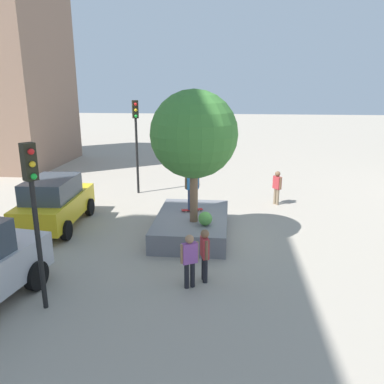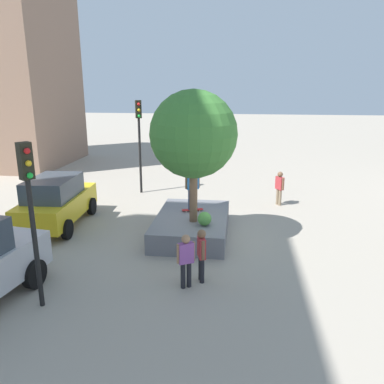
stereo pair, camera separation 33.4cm
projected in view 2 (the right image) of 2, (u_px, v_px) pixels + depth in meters
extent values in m
plane|color=#9E9384|center=(196.00, 238.00, 13.84)|extent=(120.00, 120.00, 0.00)
cube|color=slate|center=(192.00, 225.00, 14.14)|extent=(4.09, 2.57, 0.72)
cylinder|color=brown|center=(193.00, 190.00, 13.18)|extent=(0.28, 0.28, 2.24)
sphere|color=#3D7A33|center=(193.00, 134.00, 12.66)|extent=(2.92, 2.92, 2.92)
sphere|color=#4C8C3D|center=(205.00, 219.00, 13.01)|extent=(0.48, 0.48, 0.48)
cube|color=#A51E1E|center=(192.00, 210.00, 14.51)|extent=(0.44, 0.83, 0.02)
sphere|color=beige|center=(199.00, 209.00, 14.64)|extent=(0.06, 0.06, 0.06)
sphere|color=beige|center=(200.00, 211.00, 14.48)|extent=(0.06, 0.06, 0.06)
sphere|color=beige|center=(185.00, 210.00, 14.55)|extent=(0.06, 0.06, 0.06)
sphere|color=beige|center=(186.00, 212.00, 14.39)|extent=(0.06, 0.06, 0.06)
cylinder|color=navy|center=(190.00, 200.00, 14.36)|extent=(0.15, 0.15, 0.80)
cylinder|color=navy|center=(195.00, 199.00, 14.43)|extent=(0.15, 0.15, 0.80)
cube|color=#2D6BB2|center=(192.00, 181.00, 14.20)|extent=(0.38, 0.49, 0.63)
cylinder|color=brown|center=(186.00, 181.00, 14.12)|extent=(0.10, 0.10, 0.59)
cylinder|color=brown|center=(198.00, 180.00, 14.27)|extent=(0.10, 0.10, 0.59)
sphere|color=brown|center=(192.00, 169.00, 14.08)|extent=(0.26, 0.26, 0.26)
cylinder|color=black|center=(34.00, 274.00, 10.40)|extent=(0.82, 0.34, 0.80)
cube|color=gold|center=(57.00, 206.00, 14.96)|extent=(4.30, 1.98, 0.84)
cube|color=#38424C|center=(53.00, 188.00, 14.54)|extent=(2.44, 1.67, 0.76)
cylinder|color=black|center=(51.00, 205.00, 16.43)|extent=(0.73, 0.25, 0.72)
cylinder|color=black|center=(92.00, 206.00, 16.30)|extent=(0.73, 0.25, 0.72)
cylinder|color=black|center=(19.00, 228.00, 13.84)|extent=(0.73, 0.25, 0.72)
cylinder|color=black|center=(67.00, 229.00, 13.71)|extent=(0.73, 0.25, 0.72)
cylinder|color=black|center=(140.00, 156.00, 19.18)|extent=(0.12, 0.12, 3.76)
cube|color=black|center=(138.00, 109.00, 18.55)|extent=(0.33, 0.35, 0.85)
sphere|color=red|center=(139.00, 104.00, 18.34)|extent=(0.14, 0.14, 0.14)
sphere|color=gold|center=(139.00, 110.00, 18.42)|extent=(0.14, 0.14, 0.14)
sphere|color=green|center=(139.00, 116.00, 18.50)|extent=(0.14, 0.14, 0.14)
cylinder|color=black|center=(35.00, 245.00, 9.20)|extent=(0.12, 0.12, 3.26)
cube|color=black|center=(25.00, 161.00, 8.65)|extent=(0.37, 0.36, 0.85)
sphere|color=red|center=(27.00, 151.00, 8.48)|extent=(0.14, 0.14, 0.14)
sphere|color=gold|center=(29.00, 163.00, 8.56)|extent=(0.14, 0.14, 0.14)
sphere|color=green|center=(30.00, 176.00, 8.63)|extent=(0.14, 0.14, 0.14)
cylinder|color=black|center=(201.00, 268.00, 10.82)|extent=(0.13, 0.13, 0.73)
cylinder|color=black|center=(202.00, 271.00, 10.65)|extent=(0.13, 0.13, 0.73)
cube|color=#B23338|center=(202.00, 248.00, 10.56)|extent=(0.45, 0.29, 0.57)
cylinder|color=brown|center=(200.00, 244.00, 10.76)|extent=(0.09, 0.09, 0.54)
cylinder|color=brown|center=(203.00, 250.00, 10.35)|extent=(0.09, 0.09, 0.54)
sphere|color=brown|center=(202.00, 234.00, 10.45)|extent=(0.24, 0.24, 0.24)
cylinder|color=#847056|center=(280.00, 198.00, 17.49)|extent=(0.14, 0.14, 0.74)
cylinder|color=#847056|center=(278.00, 197.00, 17.64)|extent=(0.14, 0.14, 0.74)
cube|color=#B23338|center=(280.00, 183.00, 17.39)|extent=(0.45, 0.38, 0.58)
cylinder|color=brown|center=(283.00, 184.00, 17.20)|extent=(0.09, 0.09, 0.55)
cylinder|color=brown|center=(277.00, 182.00, 17.57)|extent=(0.09, 0.09, 0.55)
sphere|color=brown|center=(280.00, 174.00, 17.28)|extent=(0.24, 0.24, 0.24)
cylinder|color=black|center=(183.00, 276.00, 10.38)|extent=(0.13, 0.13, 0.73)
cylinder|color=black|center=(189.00, 274.00, 10.44)|extent=(0.13, 0.13, 0.73)
cube|color=#8C4C99|center=(186.00, 253.00, 10.23)|extent=(0.35, 0.45, 0.57)
cylinder|color=#9E7251|center=(178.00, 254.00, 10.15)|extent=(0.09, 0.09, 0.54)
cylinder|color=#9E7251|center=(193.00, 251.00, 10.30)|extent=(0.09, 0.09, 0.54)
sphere|color=#9E7251|center=(186.00, 239.00, 10.12)|extent=(0.24, 0.24, 0.24)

